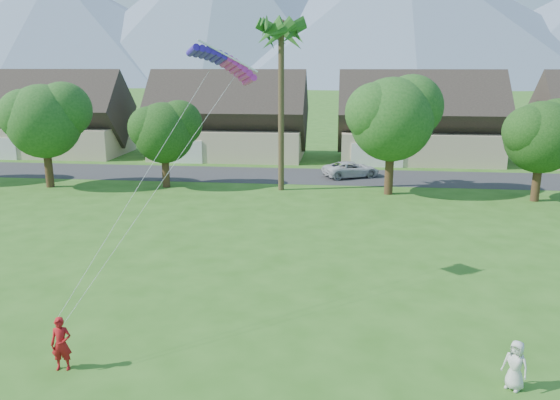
# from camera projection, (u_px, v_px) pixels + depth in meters

# --- Properties ---
(street) EXTENTS (90.00, 7.00, 0.01)m
(street) POSITION_uv_depth(u_px,v_px,m) (311.00, 176.00, 46.63)
(street) COLOR #2D2D30
(street) RESTS_ON ground
(kite_flyer) EXTENTS (0.69, 0.51, 1.73)m
(kite_flyer) POSITION_uv_depth(u_px,v_px,m) (61.00, 344.00, 16.82)
(kite_flyer) COLOR #A51216
(kite_flyer) RESTS_ON ground
(watcher) EXTENTS (0.88, 0.84, 1.51)m
(watcher) POSITION_uv_depth(u_px,v_px,m) (515.00, 365.00, 15.83)
(watcher) COLOR silver
(watcher) RESTS_ON ground
(parked_car) EXTENTS (5.28, 4.03, 1.33)m
(parked_car) POSITION_uv_depth(u_px,v_px,m) (351.00, 169.00, 46.10)
(parked_car) COLOR silver
(parked_car) RESTS_ON ground
(mountain_ridge) EXTENTS (540.00, 240.00, 70.00)m
(mountain_ridge) POSITION_uv_depth(u_px,v_px,m) (361.00, 22.00, 256.51)
(mountain_ridge) COLOR slate
(mountain_ridge) RESTS_ON ground
(houses_row) EXTENTS (72.75, 8.19, 8.86)m
(houses_row) POSITION_uv_depth(u_px,v_px,m) (322.00, 125.00, 54.42)
(houses_row) COLOR beige
(houses_row) RESTS_ON ground
(tree_row) EXTENTS (62.27, 6.67, 8.45)m
(tree_row) POSITION_uv_depth(u_px,v_px,m) (292.00, 126.00, 39.71)
(tree_row) COLOR #47301C
(tree_row) RESTS_ON ground
(fan_palm) EXTENTS (3.00, 3.00, 13.80)m
(fan_palm) POSITION_uv_depth(u_px,v_px,m) (281.00, 28.00, 38.70)
(fan_palm) COLOR #4C3D26
(fan_palm) RESTS_ON ground
(parafoil_kite) EXTENTS (3.04, 1.49, 0.50)m
(parafoil_kite) POSITION_uv_depth(u_px,v_px,m) (224.00, 60.00, 21.68)
(parafoil_kite) COLOR #3116AA
(parafoil_kite) RESTS_ON ground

